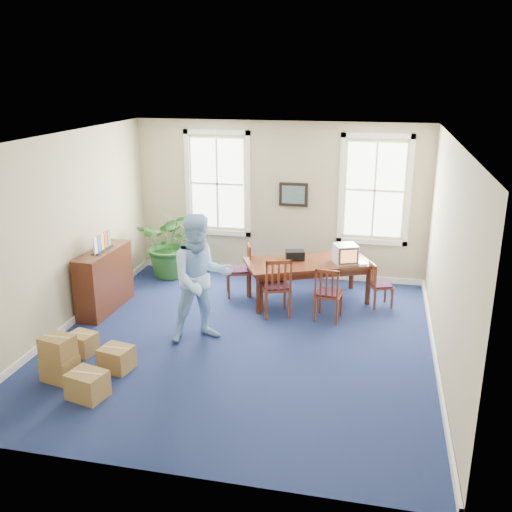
% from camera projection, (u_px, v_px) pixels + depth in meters
% --- Properties ---
extents(floor, '(6.50, 6.50, 0.00)m').
position_uv_depth(floor, '(242.00, 341.00, 9.12)').
color(floor, navy).
rests_on(floor, ground).
extents(ceiling, '(6.50, 6.50, 0.00)m').
position_uv_depth(ceiling, '(240.00, 138.00, 8.14)').
color(ceiling, white).
rests_on(ceiling, ground).
extents(wall_back, '(6.50, 0.00, 6.50)m').
position_uv_depth(wall_back, '(279.00, 201.00, 11.65)').
color(wall_back, tan).
rests_on(wall_back, ground).
extents(wall_front, '(6.50, 0.00, 6.50)m').
position_uv_depth(wall_front, '(162.00, 339.00, 5.61)').
color(wall_front, tan).
rests_on(wall_front, ground).
extents(wall_left, '(0.00, 6.50, 6.50)m').
position_uv_depth(wall_left, '(62.00, 234.00, 9.25)').
color(wall_left, tan).
rests_on(wall_left, ground).
extents(wall_right, '(0.00, 6.50, 6.50)m').
position_uv_depth(wall_right, '(448.00, 259.00, 8.02)').
color(wall_right, tan).
rests_on(wall_right, ground).
extents(baseboard_back, '(6.00, 0.04, 0.12)m').
position_uv_depth(baseboard_back, '(278.00, 272.00, 12.10)').
color(baseboard_back, white).
rests_on(baseboard_back, ground).
extents(baseboard_left, '(0.04, 6.50, 0.12)m').
position_uv_depth(baseboard_left, '(73.00, 321.00, 9.72)').
color(baseboard_left, white).
rests_on(baseboard_left, ground).
extents(baseboard_right, '(0.04, 6.50, 0.12)m').
position_uv_depth(baseboard_right, '(435.00, 357.00, 8.49)').
color(baseboard_right, white).
rests_on(baseboard_right, ground).
extents(window_left, '(1.40, 0.12, 2.20)m').
position_uv_depth(window_left, '(218.00, 184.00, 11.81)').
color(window_left, white).
rests_on(window_left, ground).
extents(window_right, '(1.40, 0.12, 2.20)m').
position_uv_depth(window_right, '(375.00, 190.00, 11.15)').
color(window_right, white).
rests_on(window_right, ground).
extents(wall_picture, '(0.58, 0.06, 0.48)m').
position_uv_depth(wall_picture, '(293.00, 194.00, 11.50)').
color(wall_picture, black).
rests_on(wall_picture, ground).
extents(conference_table, '(2.49, 1.88, 0.77)m').
position_uv_depth(conference_table, '(308.00, 281.00, 10.64)').
color(conference_table, '#4A2011').
rests_on(conference_table, ground).
extents(crt_tv, '(0.52, 0.54, 0.35)m').
position_uv_depth(crt_tv, '(345.00, 254.00, 10.38)').
color(crt_tv, '#B7B7BC').
rests_on(crt_tv, conference_table).
extents(game_console, '(0.21, 0.23, 0.05)m').
position_uv_depth(game_console, '(362.00, 264.00, 10.32)').
color(game_console, white).
rests_on(game_console, conference_table).
extents(equipment_bag, '(0.39, 0.31, 0.17)m').
position_uv_depth(equipment_bag, '(295.00, 255.00, 10.60)').
color(equipment_bag, black).
rests_on(equipment_bag, conference_table).
extents(chair_near_left, '(0.63, 0.63, 1.08)m').
position_uv_depth(chair_near_left, '(276.00, 286.00, 9.97)').
color(chair_near_left, maroon).
rests_on(chair_near_left, ground).
extents(chair_near_right, '(0.48, 0.48, 0.97)m').
position_uv_depth(chair_near_right, '(329.00, 293.00, 9.80)').
color(chair_near_right, maroon).
rests_on(chair_near_right, ground).
extents(chair_end_left, '(0.57, 0.57, 1.01)m').
position_uv_depth(chair_end_left, '(238.00, 270.00, 10.88)').
color(chair_end_left, maroon).
rests_on(chair_end_left, ground).
extents(chair_end_right, '(0.49, 0.49, 0.84)m').
position_uv_depth(chair_end_right, '(381.00, 285.00, 10.36)').
color(chair_end_right, maroon).
rests_on(chair_end_right, ground).
extents(man, '(1.27, 1.19, 2.07)m').
position_uv_depth(man, '(201.00, 278.00, 8.90)').
color(man, '#9DCBFC').
rests_on(man, ground).
extents(credenza, '(0.45, 1.45, 1.13)m').
position_uv_depth(credenza, '(104.00, 280.00, 10.19)').
color(credenza, '#4A2011').
rests_on(credenza, ground).
extents(brochure_rack, '(0.27, 0.77, 0.34)m').
position_uv_depth(brochure_rack, '(102.00, 241.00, 9.96)').
color(brochure_rack, '#99999E').
rests_on(brochure_rack, credenza).
extents(potted_plant, '(1.41, 1.26, 1.46)m').
position_uv_depth(potted_plant, '(171.00, 243.00, 11.81)').
color(potted_plant, '#255D22').
rests_on(potted_plant, ground).
extents(cardboard_boxes, '(1.46, 1.46, 0.69)m').
position_uv_depth(cardboard_boxes, '(73.00, 355.00, 7.93)').
color(cardboard_boxes, olive).
rests_on(cardboard_boxes, ground).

